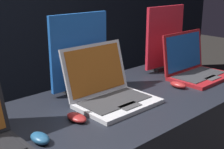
# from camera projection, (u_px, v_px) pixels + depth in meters

# --- Properties ---
(mouse_front) EXTENTS (0.06, 0.10, 0.04)m
(mouse_front) POSITION_uv_depth(u_px,v_px,m) (40.00, 138.00, 1.18)
(mouse_front) COLOR navy
(mouse_front) RESTS_ON display_counter
(laptop_middle) EXTENTS (0.39, 0.34, 0.28)m
(laptop_middle) POSITION_uv_depth(u_px,v_px,m) (109.00, 90.00, 1.55)
(laptop_middle) COLOR #B7B7BC
(laptop_middle) RESTS_ON display_counter
(mouse_middle) EXTENTS (0.06, 0.11, 0.03)m
(mouse_middle) POSITION_uv_depth(u_px,v_px,m) (77.00, 117.00, 1.36)
(mouse_middle) COLOR maroon
(mouse_middle) RESTS_ON display_counter
(promo_stand_middle) EXTENTS (0.37, 0.07, 0.42)m
(promo_stand_middle) POSITION_uv_depth(u_px,v_px,m) (80.00, 55.00, 1.67)
(promo_stand_middle) COLOR black
(promo_stand_middle) RESTS_ON display_counter
(laptop_back) EXTENTS (0.39, 0.30, 0.27)m
(laptop_back) POSITION_uv_depth(u_px,v_px,m) (194.00, 67.00, 1.96)
(laptop_back) COLOR maroon
(laptop_back) RESTS_ON display_counter
(mouse_back) EXTENTS (0.06, 0.10, 0.03)m
(mouse_back) POSITION_uv_depth(u_px,v_px,m) (178.00, 85.00, 1.77)
(mouse_back) COLOR maroon
(mouse_back) RESTS_ON display_counter
(promo_stand_back) EXTENTS (0.36, 0.07, 0.42)m
(promo_stand_back) POSITION_uv_depth(u_px,v_px,m) (165.00, 40.00, 2.08)
(promo_stand_back) COLOR black
(promo_stand_back) RESTS_ON display_counter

